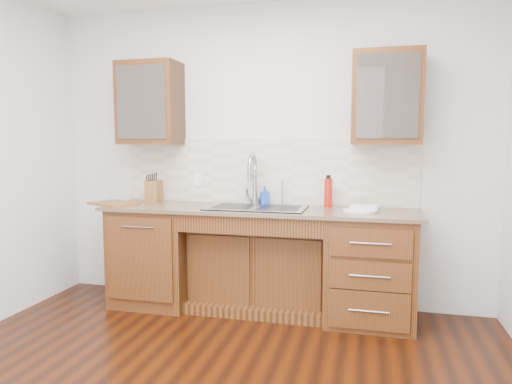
% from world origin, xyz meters
% --- Properties ---
extents(wall_back, '(4.00, 0.10, 2.70)m').
position_xyz_m(wall_back, '(0.00, 1.80, 1.35)').
color(wall_back, silver).
rests_on(wall_back, ground).
extents(base_cabinet_left, '(0.70, 0.62, 0.88)m').
position_xyz_m(base_cabinet_left, '(-0.95, 1.44, 0.44)').
color(base_cabinet_left, '#593014').
rests_on(base_cabinet_left, ground).
extents(base_cabinet_center, '(1.20, 0.44, 0.70)m').
position_xyz_m(base_cabinet_center, '(0.00, 1.53, 0.35)').
color(base_cabinet_center, '#593014').
rests_on(base_cabinet_center, ground).
extents(base_cabinet_right, '(0.70, 0.62, 0.88)m').
position_xyz_m(base_cabinet_right, '(0.95, 1.44, 0.44)').
color(base_cabinet_right, '#593014').
rests_on(base_cabinet_right, ground).
extents(countertop, '(2.70, 0.65, 0.03)m').
position_xyz_m(countertop, '(0.00, 1.43, 0.90)').
color(countertop, '#84705B').
rests_on(countertop, base_cabinet_left).
extents(backsplash, '(2.70, 0.02, 0.59)m').
position_xyz_m(backsplash, '(0.00, 1.74, 1.21)').
color(backsplash, beige).
rests_on(backsplash, wall_back).
extents(sink, '(0.84, 0.46, 0.19)m').
position_xyz_m(sink, '(0.00, 1.41, 0.83)').
color(sink, '#9E9EA5').
rests_on(sink, countertop).
extents(faucet, '(0.04, 0.04, 0.40)m').
position_xyz_m(faucet, '(-0.07, 1.64, 1.11)').
color(faucet, '#999993').
rests_on(faucet, countertop).
extents(filter_tap, '(0.02, 0.02, 0.24)m').
position_xyz_m(filter_tap, '(0.18, 1.65, 1.03)').
color(filter_tap, '#999993').
rests_on(filter_tap, countertop).
extents(upper_cabinet_left, '(0.55, 0.34, 0.75)m').
position_xyz_m(upper_cabinet_left, '(-1.05, 1.58, 1.83)').
color(upper_cabinet_left, '#593014').
rests_on(upper_cabinet_left, wall_back).
extents(upper_cabinet_right, '(0.55, 0.34, 0.75)m').
position_xyz_m(upper_cabinet_right, '(1.05, 1.58, 1.83)').
color(upper_cabinet_right, '#593014').
rests_on(upper_cabinet_right, wall_back).
extents(outlet_left, '(0.08, 0.01, 0.12)m').
position_xyz_m(outlet_left, '(-0.65, 1.73, 1.12)').
color(outlet_left, white).
rests_on(outlet_left, backsplash).
extents(outlet_right, '(0.08, 0.01, 0.12)m').
position_xyz_m(outlet_right, '(0.65, 1.73, 1.12)').
color(outlet_right, white).
rests_on(outlet_right, backsplash).
extents(soap_bottle, '(0.10, 0.10, 0.16)m').
position_xyz_m(soap_bottle, '(0.01, 1.68, 0.99)').
color(soap_bottle, blue).
rests_on(soap_bottle, countertop).
extents(water_bottle, '(0.08, 0.08, 0.25)m').
position_xyz_m(water_bottle, '(0.59, 1.63, 1.03)').
color(water_bottle, '#B8150D').
rests_on(water_bottle, countertop).
extents(plate, '(0.27, 0.27, 0.01)m').
position_xyz_m(plate, '(0.86, 1.42, 0.92)').
color(plate, white).
rests_on(plate, countertop).
extents(dish_towel, '(0.23, 0.17, 0.03)m').
position_xyz_m(dish_towel, '(0.89, 1.46, 0.94)').
color(dish_towel, silver).
rests_on(dish_towel, plate).
extents(knife_block, '(0.14, 0.20, 0.21)m').
position_xyz_m(knife_block, '(-1.02, 1.55, 1.01)').
color(knife_block, '#9B6844').
rests_on(knife_block, countertop).
extents(cutting_board, '(0.49, 0.43, 0.02)m').
position_xyz_m(cutting_board, '(-1.31, 1.34, 0.92)').
color(cutting_board, brown).
rests_on(cutting_board, countertop).
extents(cup_left_a, '(0.13, 0.13, 0.09)m').
position_xyz_m(cup_left_a, '(-1.10, 1.58, 1.77)').
color(cup_left_a, white).
rests_on(cup_left_a, upper_cabinet_left).
extents(cup_left_b, '(0.13, 0.13, 0.10)m').
position_xyz_m(cup_left_b, '(-0.91, 1.58, 1.78)').
color(cup_left_b, white).
rests_on(cup_left_b, upper_cabinet_left).
extents(cup_right_a, '(0.13, 0.13, 0.10)m').
position_xyz_m(cup_right_a, '(0.89, 1.58, 1.78)').
color(cup_right_a, silver).
rests_on(cup_right_a, upper_cabinet_right).
extents(cup_right_b, '(0.13, 0.13, 0.10)m').
position_xyz_m(cup_right_b, '(1.14, 1.58, 1.78)').
color(cup_right_b, silver).
rests_on(cup_right_b, upper_cabinet_right).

